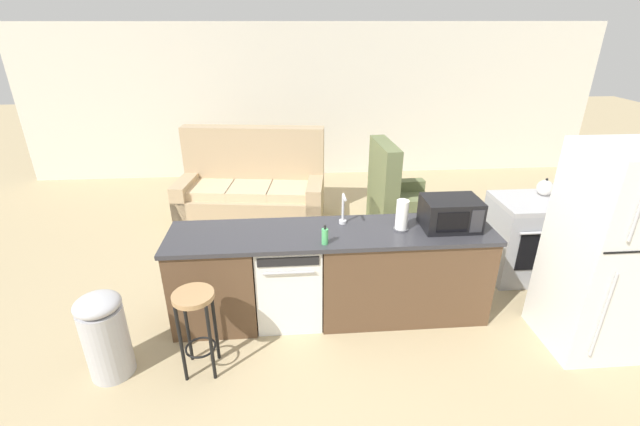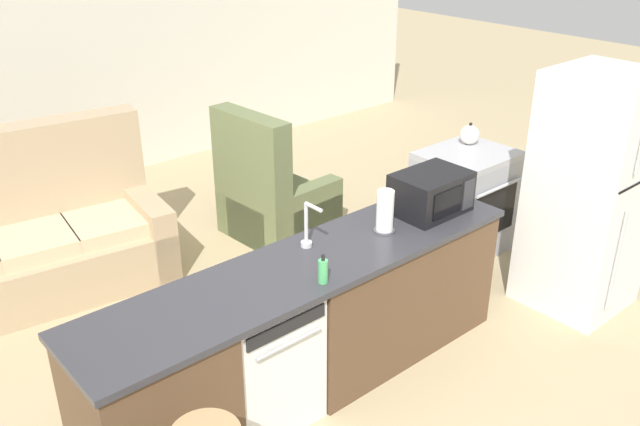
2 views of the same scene
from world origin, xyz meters
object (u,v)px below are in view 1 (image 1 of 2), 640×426
object	(u,v)px
couch	(253,191)
microwave	(450,213)
kettle	(545,188)
dishwasher	(289,279)
armchair	(396,204)
refrigerator	(607,253)
paper_towel_roll	(402,215)
bar_stool	(196,316)
soap_bottle	(325,236)
trash_bin	(105,335)
stove_range	(526,238)

from	to	relation	value
couch	microwave	bearing A→B (deg)	-50.17
kettle	couch	world-z (taller)	couch
dishwasher	armchair	bearing A→B (deg)	51.16
refrigerator	dishwasher	bearing A→B (deg)	168.07
dishwasher	refrigerator	size ratio (longest dim) A/B	0.47
paper_towel_roll	bar_stool	size ratio (longest dim) A/B	0.38
dishwasher	microwave	distance (m)	1.60
microwave	kettle	size ratio (longest dim) A/B	2.44
microwave	refrigerator	bearing A→B (deg)	-25.91
refrigerator	paper_towel_roll	distance (m)	1.67
kettle	microwave	bearing A→B (deg)	-152.34
soap_bottle	microwave	bearing A→B (deg)	10.94
microwave	armchair	world-z (taller)	armchair
refrigerator	soap_bottle	xyz separation A→B (m)	(-2.28, 0.32, 0.08)
paper_towel_roll	couch	size ratio (longest dim) A/B	0.13
couch	armchair	xyz separation A→B (m)	(1.96, -0.51, -0.04)
soap_bottle	kettle	distance (m)	2.61
refrigerator	trash_bin	xyz separation A→B (m)	(-4.05, -0.07, -0.52)
refrigerator	microwave	distance (m)	1.26
bar_stool	soap_bottle	bearing A→B (deg)	21.71
refrigerator	stove_range	bearing A→B (deg)	89.99
armchair	refrigerator	bearing A→B (deg)	-64.72
trash_bin	couch	size ratio (longest dim) A/B	0.35
stove_range	armchair	distance (m)	1.71
soap_bottle	kettle	size ratio (longest dim) A/B	0.86
paper_towel_roll	couch	xyz separation A→B (m)	(-1.51, 2.35, -0.64)
dishwasher	trash_bin	bearing A→B (deg)	-156.89
microwave	couch	bearing A→B (deg)	129.83
dishwasher	trash_bin	distance (m)	1.58
microwave	bar_stool	xyz separation A→B (m)	(-2.20, -0.64, -0.50)
soap_bottle	refrigerator	bearing A→B (deg)	-8.09
dishwasher	kettle	size ratio (longest dim) A/B	4.10
bar_stool	trash_bin	distance (m)	0.74
stove_range	armchair	world-z (taller)	armchair
dishwasher	bar_stool	distance (m)	0.97
dishwasher	couch	bearing A→B (deg)	101.63
dishwasher	trash_bin	world-z (taller)	dishwasher
stove_range	kettle	bearing A→B (deg)	37.71
microwave	bar_stool	distance (m)	2.34
microwave	bar_stool	bearing A→B (deg)	-163.80
soap_bottle	bar_stool	bearing A→B (deg)	-158.29
stove_range	refrigerator	distance (m)	1.18
paper_towel_roll	dishwasher	bearing A→B (deg)	179.61
soap_bottle	kettle	world-z (taller)	kettle
couch	refrigerator	bearing A→B (deg)	-43.16
refrigerator	soap_bottle	distance (m)	2.31
refrigerator	bar_stool	size ratio (longest dim) A/B	2.41
kettle	trash_bin	distance (m)	4.46
trash_bin	armchair	world-z (taller)	armchair
bar_stool	dishwasher	bearing A→B (deg)	41.36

